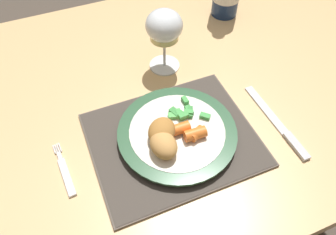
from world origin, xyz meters
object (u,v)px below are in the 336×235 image
Objects in this scene: table_knife at (281,127)px; dining_table at (150,116)px; dinner_plate at (177,133)px; fork at (65,173)px; wine_glass at (164,29)px.

dining_table is at bearing 137.84° from table_knife.
dinner_plate is 0.23m from fork.
fork is 0.59× the size of table_knife.
wine_glass is at bearing 35.78° from fork.
wine_glass is (-0.16, 0.27, 0.11)m from table_knife.
fork is 0.81× the size of wine_glass.
table_knife is at bearing -42.16° from dining_table.
table_knife is (0.22, -0.20, 0.09)m from dining_table.
dinner_plate is 0.24m from wine_glass.
wine_glass is (0.06, 0.21, 0.09)m from dinner_plate.
table_knife is (0.21, -0.06, -0.01)m from dinner_plate.
fork is 0.45m from table_knife.
wine_glass is (0.29, 0.21, 0.11)m from fork.
dinner_plate is at bearing -105.36° from wine_glass.
dinner_plate is (0.01, -0.14, 0.10)m from dining_table.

